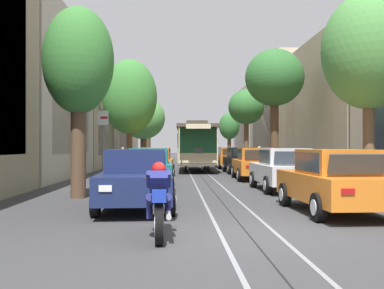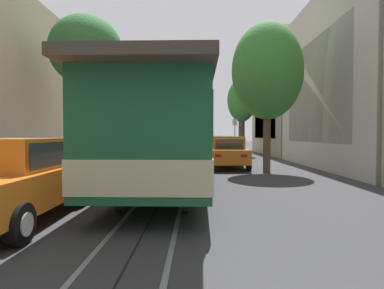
{
  "view_description": "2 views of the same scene",
  "coord_description": "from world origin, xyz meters",
  "px_view_note": "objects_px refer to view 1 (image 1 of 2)",
  "views": [
    {
      "loc": [
        -1.36,
        -8.67,
        1.66
      ],
      "look_at": [
        -0.2,
        25.01,
        1.78
      ],
      "focal_mm": 43.05,
      "sensor_mm": 36.0,
      "label": 1
    },
    {
      "loc": [
        -0.88,
        31.73,
        1.65
      ],
      "look_at": [
        -0.66,
        13.69,
        1.12
      ],
      "focal_mm": 30.15,
      "sensor_mm": 36.0,
      "label": 2
    }
  ],
  "objects_px": {
    "parked_car_orange_fifth_right": "(229,158)",
    "street_tree_kerb_right_near": "(369,52)",
    "street_tree_kerb_right_fourth": "(229,127)",
    "pedestrian_on_right_pavement": "(123,155)",
    "parked_car_white_second_right": "(283,169)",
    "parked_car_orange_mid_left": "(155,162)",
    "street_tree_kerb_left_near": "(78,64)",
    "parked_car_black_fourth_right": "(241,160)",
    "street_tree_kerb_left_mid": "(143,119)",
    "pedestrian_on_left_pavement": "(129,154)",
    "street_tree_kerb_right_second": "(275,79)",
    "street_sign_post": "(103,142)",
    "cable_car_trolley": "(196,146)",
    "parked_car_orange_mid_right": "(254,164)",
    "parked_car_teal_second_left": "(149,167)",
    "street_tree_kerb_left_second": "(130,97)",
    "street_tree_kerb_right_mid": "(246,108)",
    "parked_car_orange_near_right": "(335,181)",
    "parked_car_navy_near_left": "(136,179)",
    "street_tree_kerb_left_fourth": "(148,115)",
    "pedestrian_crossing_far": "(259,155)",
    "motorcycle_with_rider": "(159,202)"
  },
  "relations": [
    {
      "from": "parked_car_orange_fifth_right",
      "to": "street_tree_kerb_right_near",
      "type": "bearing_deg",
      "value": -86.1
    },
    {
      "from": "street_tree_kerb_right_fourth",
      "to": "pedestrian_on_right_pavement",
      "type": "bearing_deg",
      "value": -132.04
    },
    {
      "from": "parked_car_white_second_right",
      "to": "street_tree_kerb_right_near",
      "type": "xyz_separation_m",
      "value": [
        1.46,
        -4.15,
        3.53
      ]
    },
    {
      "from": "parked_car_orange_mid_left",
      "to": "pedestrian_on_right_pavement",
      "type": "xyz_separation_m",
      "value": [
        -3.42,
        14.69,
        0.08
      ]
    },
    {
      "from": "parked_car_orange_fifth_right",
      "to": "street_tree_kerb_left_near",
      "type": "height_order",
      "value": "street_tree_kerb_left_near"
    },
    {
      "from": "parked_car_black_fourth_right",
      "to": "street_tree_kerb_left_near",
      "type": "distance_m",
      "value": 15.49
    },
    {
      "from": "street_tree_kerb_left_mid",
      "to": "pedestrian_on_left_pavement",
      "type": "xyz_separation_m",
      "value": [
        -1.34,
        1.15,
        -3.06
      ]
    },
    {
      "from": "street_tree_kerb_right_near",
      "to": "pedestrian_on_right_pavement",
      "type": "height_order",
      "value": "street_tree_kerb_right_near"
    },
    {
      "from": "street_tree_kerb_right_second",
      "to": "street_sign_post",
      "type": "distance_m",
      "value": 13.2
    },
    {
      "from": "parked_car_orange_fifth_right",
      "to": "cable_car_trolley",
      "type": "distance_m",
      "value": 3.98
    },
    {
      "from": "parked_car_black_fourth_right",
      "to": "street_tree_kerb_right_near",
      "type": "relative_size",
      "value": 0.73
    },
    {
      "from": "parked_car_orange_mid_left",
      "to": "parked_car_black_fourth_right",
      "type": "xyz_separation_m",
      "value": [
        5.09,
        3.84,
        0.0
      ]
    },
    {
      "from": "parked_car_black_fourth_right",
      "to": "parked_car_orange_mid_right",
      "type": "bearing_deg",
      "value": -91.28
    },
    {
      "from": "parked_car_white_second_right",
      "to": "street_tree_kerb_right_near",
      "type": "height_order",
      "value": "street_tree_kerb_right_near"
    },
    {
      "from": "street_tree_kerb_left_near",
      "to": "pedestrian_on_left_pavement",
      "type": "height_order",
      "value": "street_tree_kerb_left_near"
    },
    {
      "from": "street_tree_kerb_right_second",
      "to": "street_tree_kerb_left_mid",
      "type": "bearing_deg",
      "value": 121.01
    },
    {
      "from": "street_tree_kerb_left_near",
      "to": "street_tree_kerb_left_mid",
      "type": "xyz_separation_m",
      "value": [
        0.32,
        24.61,
        -0.29
      ]
    },
    {
      "from": "parked_car_teal_second_left",
      "to": "parked_car_black_fourth_right",
      "type": "height_order",
      "value": "same"
    },
    {
      "from": "street_tree_kerb_left_second",
      "to": "street_tree_kerb_right_mid",
      "type": "relative_size",
      "value": 1.03
    },
    {
      "from": "pedestrian_on_right_pavement",
      "to": "street_tree_kerb_right_near",
      "type": "bearing_deg",
      "value": -69.15
    },
    {
      "from": "parked_car_orange_near_right",
      "to": "street_tree_kerb_left_mid",
      "type": "xyz_separation_m",
      "value": [
        -6.75,
        28.17,
        3.21
      ]
    },
    {
      "from": "street_tree_kerb_left_mid",
      "to": "pedestrian_on_left_pavement",
      "type": "height_order",
      "value": "street_tree_kerb_left_mid"
    },
    {
      "from": "parked_car_navy_near_left",
      "to": "parked_car_orange_mid_left",
      "type": "distance_m",
      "value": 12.13
    },
    {
      "from": "parked_car_teal_second_left",
      "to": "street_tree_kerb_right_mid",
      "type": "xyz_separation_m",
      "value": [
        6.89,
        19.31,
        4.05
      ]
    },
    {
      "from": "street_tree_kerb_left_fourth",
      "to": "street_tree_kerb_right_fourth",
      "type": "bearing_deg",
      "value": 1.85
    },
    {
      "from": "parked_car_teal_second_left",
      "to": "parked_car_orange_fifth_right",
      "type": "distance_m",
      "value": 16.55
    },
    {
      "from": "street_tree_kerb_right_mid",
      "to": "pedestrian_crossing_far",
      "type": "bearing_deg",
      "value": -68.23
    },
    {
      "from": "pedestrian_on_left_pavement",
      "to": "street_tree_kerb_right_second",
      "type": "bearing_deg",
      "value": -57.19
    },
    {
      "from": "parked_car_teal_second_left",
      "to": "parked_car_orange_fifth_right",
      "type": "bearing_deg",
      "value": 72.18
    },
    {
      "from": "parked_car_black_fourth_right",
      "to": "street_tree_kerb_left_mid",
      "type": "height_order",
      "value": "street_tree_kerb_left_mid"
    },
    {
      "from": "parked_car_black_fourth_right",
      "to": "street_tree_kerb_left_mid",
      "type": "xyz_separation_m",
      "value": [
        -6.81,
        11.3,
        3.21
      ]
    },
    {
      "from": "parked_car_teal_second_left",
      "to": "pedestrian_on_left_pavement",
      "type": "xyz_separation_m",
      "value": [
        -3.07,
        22.02,
        0.15
      ]
    },
    {
      "from": "parked_car_navy_near_left",
      "to": "street_tree_kerb_right_second",
      "type": "xyz_separation_m",
      "value": [
        6.57,
        13.41,
        4.62
      ]
    },
    {
      "from": "parked_car_black_fourth_right",
      "to": "street_tree_kerb_right_fourth",
      "type": "xyz_separation_m",
      "value": [
        1.85,
        22.35,
        3.0
      ]
    },
    {
      "from": "street_tree_kerb_left_fourth",
      "to": "pedestrian_on_left_pavement",
      "type": "distance_m",
      "value": 10.49
    },
    {
      "from": "street_tree_kerb_right_fourth",
      "to": "cable_car_trolley",
      "type": "bearing_deg",
      "value": -103.29
    },
    {
      "from": "parked_car_navy_near_left",
      "to": "street_tree_kerb_left_near",
      "type": "bearing_deg",
      "value": 128.0
    },
    {
      "from": "parked_car_orange_mid_left",
      "to": "street_tree_kerb_right_mid",
      "type": "distance_m",
      "value": 15.77
    },
    {
      "from": "parked_car_navy_near_left",
      "to": "parked_car_orange_fifth_right",
      "type": "bearing_deg",
      "value": 77.18
    },
    {
      "from": "street_tree_kerb_left_second",
      "to": "motorcycle_with_rider",
      "type": "distance_m",
      "value": 18.33
    },
    {
      "from": "parked_car_orange_near_right",
      "to": "street_tree_kerb_right_near",
      "type": "distance_m",
      "value": 4.13
    },
    {
      "from": "street_tree_kerb_right_near",
      "to": "pedestrian_on_left_pavement",
      "type": "xyz_separation_m",
      "value": [
        -9.6,
        27.78,
        -3.37
      ]
    },
    {
      "from": "pedestrian_crossing_far",
      "to": "parked_car_orange_mid_left",
      "type": "bearing_deg",
      "value": -122.97
    },
    {
      "from": "parked_car_orange_mid_left",
      "to": "street_tree_kerb_right_second",
      "type": "bearing_deg",
      "value": 11.01
    },
    {
      "from": "street_tree_kerb_right_near",
      "to": "parked_car_orange_fifth_right",
      "type": "bearing_deg",
      "value": 93.9
    },
    {
      "from": "parked_car_orange_fifth_right",
      "to": "pedestrian_on_left_pavement",
      "type": "bearing_deg",
      "value": 142.41
    },
    {
      "from": "parked_car_orange_mid_left",
      "to": "pedestrian_crossing_far",
      "type": "relative_size",
      "value": 2.67
    },
    {
      "from": "parked_car_navy_near_left",
      "to": "parked_car_orange_mid_left",
      "type": "relative_size",
      "value": 1.01
    },
    {
      "from": "parked_car_black_fourth_right",
      "to": "street_tree_kerb_right_second",
      "type": "relative_size",
      "value": 0.61
    },
    {
      "from": "parked_car_teal_second_left",
      "to": "street_tree_kerb_right_near",
      "type": "bearing_deg",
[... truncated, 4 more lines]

